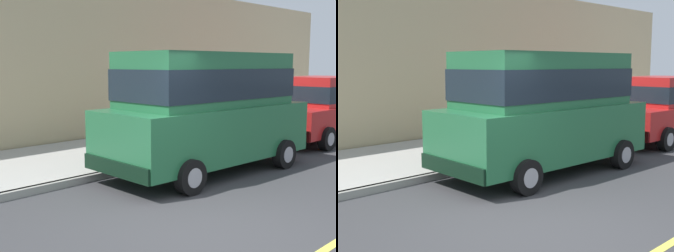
{
  "view_description": "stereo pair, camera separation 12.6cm",
  "coord_description": "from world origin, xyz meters",
  "views": [
    {
      "loc": [
        3.95,
        -4.79,
        2.29
      ],
      "look_at": [
        -3.37,
        2.65,
        0.85
      ],
      "focal_mm": 48.21,
      "sensor_mm": 36.0,
      "label": 1
    },
    {
      "loc": [
        4.04,
        -4.7,
        2.29
      ],
      "look_at": [
        -3.37,
        2.65,
        0.85
      ],
      "focal_mm": 48.21,
      "sensor_mm": 36.0,
      "label": 2
    }
  ],
  "objects": [
    {
      "name": "ground_plane",
      "position": [
        0.0,
        0.0,
        0.0
      ],
      "size": [
        80.0,
        80.0,
        0.0
      ],
      "primitive_type": "plane",
      "color": "#38383A"
    },
    {
      "name": "curb",
      "position": [
        -3.2,
        0.0,
        0.07
      ],
      "size": [
        0.16,
        64.0,
        0.14
      ],
      "primitive_type": "cube",
      "color": "gray",
      "rests_on": "ground"
    },
    {
      "name": "sidewalk",
      "position": [
        -5.0,
        0.0,
        0.07
      ],
      "size": [
        3.6,
        64.0,
        0.14
      ],
      "primitive_type": "cube",
      "color": "#A8A59E",
      "rests_on": "ground"
    },
    {
      "name": "car_green_van",
      "position": [
        -2.08,
        2.52,
        1.39
      ],
      "size": [
        2.27,
        4.97,
        2.52
      ],
      "color": "#23663D",
      "rests_on": "ground"
    },
    {
      "name": "car_red_sedan",
      "position": [
        -2.18,
        7.96,
        0.98
      ],
      "size": [
        2.13,
        4.65,
        1.92
      ],
      "color": "red",
      "rests_on": "ground"
    },
    {
      "name": "dog_brown",
      "position": [
        -5.36,
        2.8,
        0.43
      ],
      "size": [
        0.58,
        0.56,
        0.49
      ],
      "color": "brown",
      "rests_on": "sidewalk"
    },
    {
      "name": "fire_hydrant",
      "position": [
        -3.65,
        5.63,
        0.48
      ],
      "size": [
        0.34,
        0.24,
        0.72
      ],
      "color": "gold",
      "rests_on": "sidewalk"
    },
    {
      "name": "building_facade",
      "position": [
        -7.1,
        6.11,
        2.37
      ],
      "size": [
        0.5,
        20.0,
        4.75
      ],
      "primitive_type": "cube",
      "color": "tan",
      "rests_on": "ground"
    }
  ]
}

